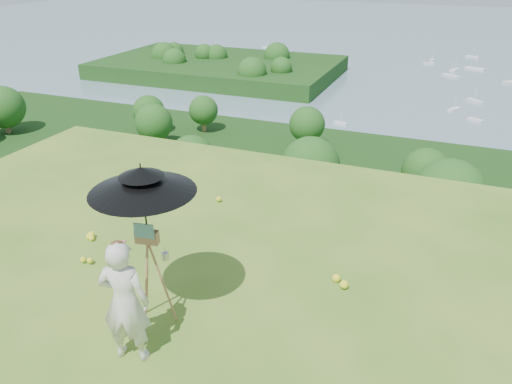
% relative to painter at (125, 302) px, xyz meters
% --- Properties ---
extents(ground, '(14.00, 14.00, 0.00)m').
position_rel_painter_xyz_m(ground, '(0.49, -0.23, -0.79)').
color(ground, '#457722').
rests_on(ground, ground).
extents(forest_slope, '(140.00, 56.00, 22.00)m').
position_rel_painter_xyz_m(forest_slope, '(0.49, 34.77, -29.79)').
color(forest_slope, black).
rests_on(forest_slope, bay_water).
extents(shoreline_tier, '(170.00, 28.00, 8.00)m').
position_rel_painter_xyz_m(shoreline_tier, '(0.49, 74.77, -36.79)').
color(shoreline_tier, '#6A6355').
rests_on(shoreline_tier, bay_water).
extents(bay_water, '(700.00, 700.00, 0.00)m').
position_rel_painter_xyz_m(bay_water, '(0.49, 239.77, -34.79)').
color(bay_water, slate).
rests_on(bay_water, ground).
extents(peninsula, '(90.00, 60.00, 12.00)m').
position_rel_painter_xyz_m(peninsula, '(-74.51, 154.77, -29.79)').
color(peninsula, black).
rests_on(peninsula, bay_water).
extents(slope_trees, '(110.00, 50.00, 6.00)m').
position_rel_painter_xyz_m(slope_trees, '(0.49, 34.77, -15.79)').
color(slope_trees, '#1B4D17').
rests_on(slope_trees, forest_slope).
extents(harbor_town, '(110.00, 22.00, 5.00)m').
position_rel_painter_xyz_m(harbor_town, '(0.49, 74.77, -30.29)').
color(harbor_town, silver).
rests_on(harbor_town, shoreline_tier).
extents(moored_boats, '(140.00, 140.00, 0.70)m').
position_rel_painter_xyz_m(moored_boats, '(-12.01, 160.77, -34.44)').
color(moored_boats, white).
rests_on(moored_boats, bay_water).
extents(wildflowers, '(10.00, 10.50, 0.12)m').
position_rel_painter_xyz_m(wildflowers, '(0.49, 0.02, -0.73)').
color(wildflowers, yellow).
rests_on(wildflowers, ground).
extents(painter, '(0.64, 0.49, 1.57)m').
position_rel_painter_xyz_m(painter, '(0.00, 0.00, 0.00)').
color(painter, silver).
rests_on(painter, ground).
extents(field_easel, '(0.65, 0.65, 1.49)m').
position_rel_painter_xyz_m(field_easel, '(-0.05, 0.61, -0.04)').
color(field_easel, brown).
rests_on(field_easel, ground).
extents(sun_umbrella, '(1.59, 1.59, 0.98)m').
position_rel_painter_xyz_m(sun_umbrella, '(-0.06, 0.64, 0.93)').
color(sun_umbrella, black).
rests_on(sun_umbrella, field_easel).
extents(painter_cap, '(0.22, 0.24, 0.10)m').
position_rel_painter_xyz_m(painter_cap, '(0.00, 0.00, 0.74)').
color(painter_cap, '#D07272').
rests_on(painter_cap, painter).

